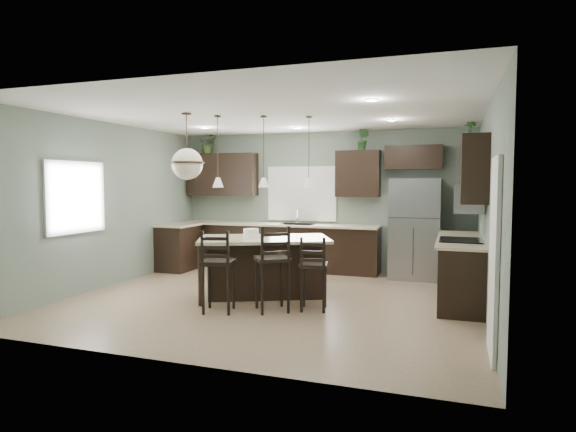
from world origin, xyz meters
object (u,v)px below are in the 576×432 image
(bar_stool_left, at_px, (219,271))
(bar_stool_center, at_px, (272,268))
(plant_back_left, at_px, (208,144))
(refrigerator, at_px, (415,229))
(kitchen_island, at_px, (264,267))
(serving_dish, at_px, (251,233))
(bar_stool_right, at_px, (314,273))

(bar_stool_left, relative_size, bar_stool_center, 0.95)
(bar_stool_center, xyz_separation_m, plant_back_left, (-2.70, 3.20, 2.02))
(refrigerator, bearing_deg, kitchen_island, -133.31)
(kitchen_island, bearing_deg, bar_stool_center, -84.88)
(serving_dish, bearing_deg, bar_stool_right, -21.82)
(bar_stool_right, bearing_deg, plant_back_left, 125.94)
(refrigerator, bearing_deg, bar_stool_center, -119.18)
(refrigerator, xyz_separation_m, serving_dish, (-2.30, -2.32, 0.07))
(refrigerator, relative_size, bar_stool_left, 1.62)
(refrigerator, xyz_separation_m, bar_stool_center, (-1.68, -3.01, -0.33))
(refrigerator, bearing_deg, bar_stool_right, -112.59)
(refrigerator, bearing_deg, plant_back_left, 177.57)
(bar_stool_center, height_order, plant_back_left, plant_back_left)
(bar_stool_left, bearing_deg, kitchen_island, 62.76)
(serving_dish, distance_m, bar_stool_right, 1.32)
(kitchen_island, relative_size, serving_dish, 8.31)
(refrigerator, distance_m, kitchen_island, 3.12)
(bar_stool_left, distance_m, bar_stool_right, 1.31)
(bar_stool_center, distance_m, plant_back_left, 4.64)
(kitchen_island, relative_size, plant_back_left, 4.63)
(bar_stool_center, bearing_deg, serving_dish, 97.69)
(refrigerator, relative_size, kitchen_island, 0.93)
(plant_back_left, bearing_deg, bar_stool_right, -42.63)
(serving_dish, height_order, bar_stool_right, serving_dish)
(bar_stool_left, height_order, bar_stool_center, bar_stool_center)
(bar_stool_left, bearing_deg, serving_dish, 72.15)
(kitchen_island, relative_size, bar_stool_right, 1.91)
(refrigerator, bearing_deg, bar_stool_left, -125.61)
(kitchen_island, distance_m, bar_stool_right, 1.10)
(bar_stool_center, bearing_deg, kitchen_island, 85.24)
(refrigerator, height_order, kitchen_island, refrigerator)
(serving_dish, bearing_deg, bar_stool_left, -93.83)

